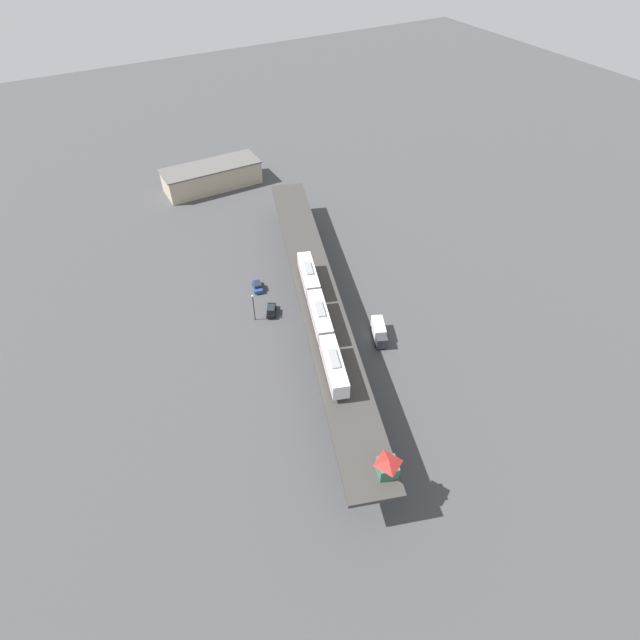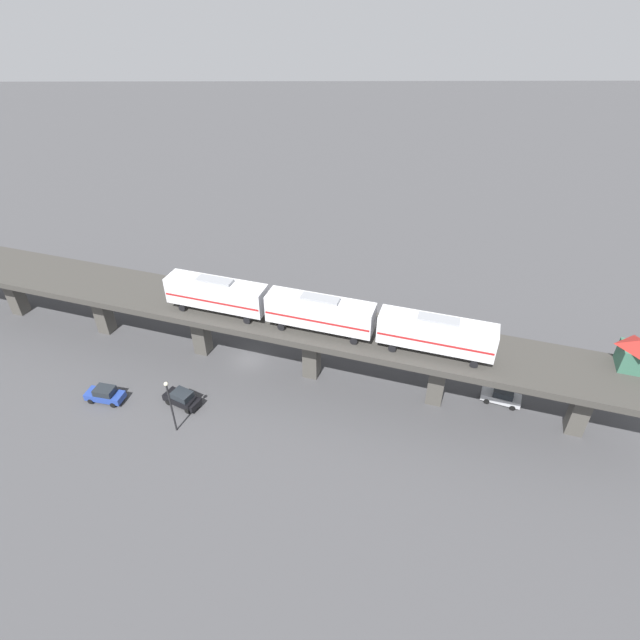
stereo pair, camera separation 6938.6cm
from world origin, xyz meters
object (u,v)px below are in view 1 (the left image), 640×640
object	(u,v)px
signal_hut	(388,466)
warehouse_building	(212,176)
street_lamp	(254,305)
delivery_truck	(379,332)
subway_train	(320,316)
street_car_blue	(257,286)
street_car_silver	(363,436)
street_car_black	(271,310)

from	to	relation	value
signal_hut	warehouse_building	world-z (taller)	signal_hut
signal_hut	street_lamp	size ratio (longest dim) A/B	0.59
signal_hut	delivery_truck	xyz separation A→B (m)	(19.45, 29.79, -8.00)
signal_hut	warehouse_building	distance (m)	108.24
subway_train	warehouse_building	bearing A→B (deg)	85.86
street_car_blue	street_car_silver	distance (m)	45.86
street_car_silver	signal_hut	bearing A→B (deg)	-106.94
street_car_silver	warehouse_building	size ratio (longest dim) A/B	0.17
delivery_truck	street_car_silver	bearing A→B (deg)	-130.26
signal_hut	delivery_truck	world-z (taller)	signal_hut
street_lamp	warehouse_building	size ratio (longest dim) A/B	0.24
subway_train	street_car_blue	size ratio (longest dim) A/B	7.71
street_car_silver	warehouse_building	bearing A→B (deg)	84.82
street_car_black	street_lamp	xyz separation A→B (m)	(-3.93, -0.12, 3.17)
street_car_blue	street_car_silver	xyz separation A→B (m)	(-0.68, -45.85, 0.00)
street_car_silver	street_car_black	bearing A→B (deg)	90.09
street_car_blue	street_car_silver	size ratio (longest dim) A/B	0.99
street_car_black	street_car_silver	world-z (taller)	same
delivery_truck	street_lamp	distance (m)	26.83
street_car_blue	street_lamp	distance (m)	10.80
street_car_blue	subway_train	bearing A→B (deg)	-84.05
street_car_silver	street_lamp	xyz separation A→B (m)	(-3.99, 36.65, 3.17)
street_car_black	warehouse_building	xyz separation A→B (m)	(8.82, 59.98, 2.47)
street_lamp	delivery_truck	bearing A→B (deg)	-40.91
signal_hut	warehouse_building	bearing A→B (deg)	83.62
signal_hut	street_lamp	distance (m)	47.63
warehouse_building	street_car_black	bearing A→B (deg)	-98.37
delivery_truck	subway_train	bearing A→B (deg)	172.17
subway_train	street_car_black	world-z (taller)	subway_train
street_lamp	street_car_blue	bearing A→B (deg)	63.10
subway_train	delivery_truck	world-z (taller)	subway_train
subway_train	signal_hut	distance (m)	32.24
street_car_silver	subway_train	bearing A→B (deg)	81.10
signal_hut	street_car_black	distance (m)	48.33
subway_train	warehouse_building	xyz separation A→B (m)	(5.49, 75.82, -7.10)
subway_train	street_lamp	size ratio (longest dim) A/B	5.21
street_car_blue	street_lamp	xyz separation A→B (m)	(-4.67, -9.21, 3.17)
delivery_truck	street_lamp	xyz separation A→B (m)	(-20.20, 17.50, 2.35)
delivery_truck	warehouse_building	world-z (taller)	warehouse_building
signal_hut	delivery_truck	distance (m)	36.46
signal_hut	street_car_blue	world-z (taller)	signal_hut
street_car_black	street_car_silver	xyz separation A→B (m)	(0.06, -36.77, 0.00)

